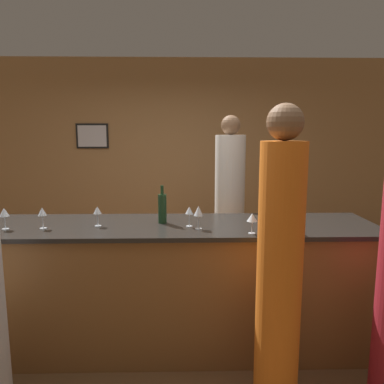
% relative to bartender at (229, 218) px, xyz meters
% --- Properties ---
extents(ground_plane, '(14.00, 14.00, 0.00)m').
position_rel_bartender_xyz_m(ground_plane, '(-0.67, -0.79, -0.93)').
color(ground_plane, brown).
extents(back_wall, '(8.00, 0.08, 2.80)m').
position_rel_bartender_xyz_m(back_wall, '(-0.67, 1.51, 0.47)').
color(back_wall, '#A37547').
rests_on(back_wall, ground_plane).
extents(bar_counter, '(3.54, 0.81, 1.06)m').
position_rel_bartender_xyz_m(bar_counter, '(-0.67, -0.79, -0.40)').
color(bar_counter, brown).
rests_on(bar_counter, ground_plane).
extents(bartender, '(0.30, 0.30, 1.97)m').
position_rel_bartender_xyz_m(bartender, '(0.00, 0.00, 0.00)').
color(bartender, silver).
rests_on(bartender, ground_plane).
extents(guest_1, '(0.29, 0.29, 1.98)m').
position_rel_bartender_xyz_m(guest_1, '(0.13, -1.53, 0.02)').
color(guest_1, orange).
rests_on(guest_1, ground_plane).
extents(wine_bottle_1, '(0.07, 0.07, 0.31)m').
position_rel_bartender_xyz_m(wine_bottle_1, '(-0.65, -0.74, 0.26)').
color(wine_bottle_1, '#19381E').
rests_on(wine_bottle_1, bar_counter).
extents(wine_glass_0, '(0.07, 0.07, 0.18)m').
position_rel_bartender_xyz_m(wine_glass_0, '(-0.36, -0.95, 0.27)').
color(wine_glass_0, silver).
rests_on(wine_glass_0, bar_counter).
extents(wine_glass_1, '(0.08, 0.08, 0.16)m').
position_rel_bartender_xyz_m(wine_glass_1, '(0.33, -1.09, 0.25)').
color(wine_glass_1, silver).
rests_on(wine_glass_1, bar_counter).
extents(wine_glass_2, '(0.06, 0.06, 0.16)m').
position_rel_bartender_xyz_m(wine_glass_2, '(-0.43, -0.87, 0.26)').
color(wine_glass_2, silver).
rests_on(wine_glass_2, bar_counter).
extents(wine_glass_3, '(0.06, 0.06, 0.16)m').
position_rel_bartender_xyz_m(wine_glass_3, '(-1.16, -0.84, 0.25)').
color(wine_glass_3, silver).
rests_on(wine_glass_3, bar_counter).
extents(wine_glass_4, '(0.07, 0.07, 0.17)m').
position_rel_bartender_xyz_m(wine_glass_4, '(-1.57, -0.91, 0.26)').
color(wine_glass_4, silver).
rests_on(wine_glass_4, bar_counter).
extents(wine_glass_5, '(0.07, 0.07, 0.17)m').
position_rel_bartender_xyz_m(wine_glass_5, '(-1.85, -0.92, 0.26)').
color(wine_glass_5, silver).
rests_on(wine_glass_5, bar_counter).
extents(wine_glass_6, '(0.08, 0.08, 0.15)m').
position_rel_bartender_xyz_m(wine_glass_6, '(0.03, -1.09, 0.25)').
color(wine_glass_6, silver).
rests_on(wine_glass_6, bar_counter).
extents(wine_glass_7, '(0.06, 0.06, 0.15)m').
position_rel_bartender_xyz_m(wine_glass_7, '(0.37, -0.84, 0.24)').
color(wine_glass_7, silver).
rests_on(wine_glass_7, bar_counter).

